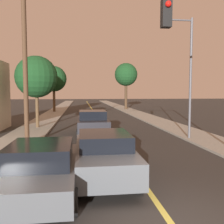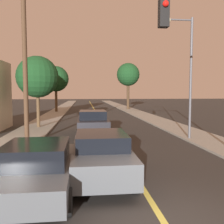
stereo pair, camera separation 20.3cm
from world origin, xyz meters
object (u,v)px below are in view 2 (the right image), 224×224
at_px(streetlamp_right, 185,61).
at_px(traffic_signal_mast, 218,45).
at_px(car_near_lane_front, 101,154).
at_px(tree_right_near, 128,75).
at_px(car_near_lane_second, 93,123).
at_px(utility_pole_left, 25,59).
at_px(tree_left_near, 37,77).
at_px(car_outer_lane_front, 38,168).
at_px(tree_left_far, 56,79).

bearing_deg(streetlamp_right, traffic_signal_mast, -101.67).
xyz_separation_m(car_near_lane_front, tree_right_near, (6.45, 31.24, 4.75)).
bearing_deg(car_near_lane_second, tree_right_near, 74.67).
bearing_deg(car_near_lane_second, utility_pole_left, -147.99).
height_order(streetlamp_right, tree_left_near, streetlamp_right).
xyz_separation_m(car_near_lane_second, car_outer_lane_front, (-1.80, -8.85, -0.11)).
relative_size(utility_pole_left, tree_left_near, 1.56).
bearing_deg(car_outer_lane_front, traffic_signal_mast, 12.95).
distance_m(car_near_lane_second, streetlamp_right, 6.63).
distance_m(traffic_signal_mast, utility_pole_left, 9.24).
distance_m(traffic_signal_mast, tree_left_near, 14.05).
xyz_separation_m(car_outer_lane_front, traffic_signal_mast, (5.82, 1.34, 3.64)).
bearing_deg(tree_right_near, car_near_lane_second, -105.33).
xyz_separation_m(car_near_lane_second, tree_left_far, (-4.37, 19.64, 3.77)).
height_order(car_near_lane_front, utility_pole_left, utility_pole_left).
height_order(tree_left_near, tree_right_near, tree_right_near).
xyz_separation_m(car_outer_lane_front, streetlamp_right, (6.99, 7.02, 3.80)).
xyz_separation_m(car_near_lane_front, streetlamp_right, (5.19, 5.89, 3.75)).
distance_m(streetlamp_right, tree_right_near, 25.40).
distance_m(streetlamp_right, tree_left_near, 10.93).
bearing_deg(utility_pole_left, tree_left_near, 94.58).
height_order(car_near_lane_second, traffic_signal_mast, traffic_signal_mast).
xyz_separation_m(car_near_lane_front, car_outer_lane_front, (-1.80, -1.13, -0.06)).
height_order(streetlamp_right, tree_right_near, tree_right_near).
relative_size(traffic_signal_mast, tree_right_near, 0.90).
xyz_separation_m(traffic_signal_mast, tree_right_near, (2.43, 31.03, 1.17)).
relative_size(car_near_lane_front, tree_left_far, 0.72).
relative_size(car_outer_lane_front, streetlamp_right, 0.64).
relative_size(car_near_lane_second, tree_right_near, 0.59).
xyz_separation_m(traffic_signal_mast, tree_left_far, (-8.39, 27.15, 0.24)).
height_order(car_near_lane_front, car_near_lane_second, car_near_lane_second).
bearing_deg(tree_left_near, car_near_lane_second, -44.59).
bearing_deg(utility_pole_left, streetlamp_right, 2.53).
bearing_deg(tree_left_far, streetlamp_right, -65.99).
bearing_deg(tree_right_near, streetlamp_right, -92.83).
distance_m(car_near_lane_front, tree_right_near, 32.25).
height_order(car_near_lane_second, utility_pole_left, utility_pole_left).
bearing_deg(car_outer_lane_front, tree_right_near, 75.70).
height_order(car_outer_lane_front, streetlamp_right, streetlamp_right).
bearing_deg(streetlamp_right, car_near_lane_front, -131.42).
bearing_deg(tree_left_far, tree_right_near, 19.73).
distance_m(car_near_lane_front, streetlamp_right, 8.70).
height_order(car_near_lane_front, tree_left_near, tree_left_near).
distance_m(car_outer_lane_front, streetlamp_right, 10.61).
relative_size(car_near_lane_second, tree_left_near, 0.80).
xyz_separation_m(car_outer_lane_front, tree_left_far, (-2.57, 28.49, 3.88)).
bearing_deg(tree_left_far, car_near_lane_front, -80.93).
bearing_deg(streetlamp_right, car_near_lane_second, 160.59).
relative_size(traffic_signal_mast, tree_left_far, 1.04).
xyz_separation_m(streetlamp_right, tree_right_near, (1.25, 25.35, 1.01)).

